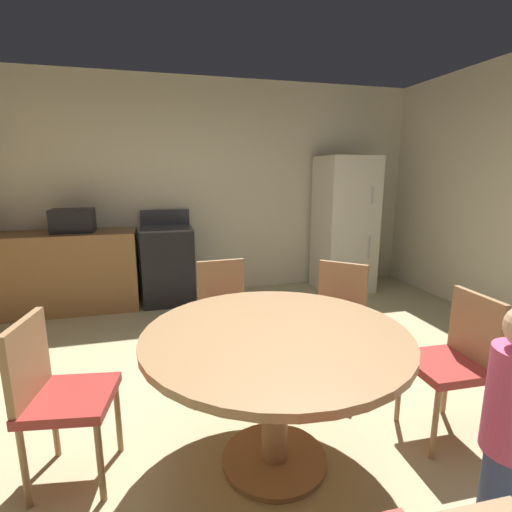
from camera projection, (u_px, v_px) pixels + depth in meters
name	position (u px, v px, depth m)	size (l,w,h in m)	color
ground_plane	(256.00, 430.00, 2.35)	(14.00, 14.00, 0.00)	tan
wall_back	(196.00, 189.00, 4.91)	(6.16, 0.12, 2.70)	beige
kitchen_counter	(44.00, 273.00, 4.28)	(2.02, 0.60, 0.90)	olive
oven_range	(168.00, 264.00, 4.62)	(0.60, 0.60, 1.10)	black
refrigerator	(344.00, 224.00, 5.06)	(0.68, 0.68, 1.76)	silver
microwave	(73.00, 221.00, 4.25)	(0.44, 0.32, 0.26)	black
dining_table	(275.00, 358.00, 1.97)	(1.36, 1.36, 0.76)	#9E754C
chair_north	(225.00, 309.00, 3.01)	(0.42, 0.42, 0.87)	#9E754C
chair_northeast	(337.00, 312.00, 2.93)	(0.57, 0.57, 0.87)	#9E754C
chair_west	(56.00, 390.00, 1.88)	(0.46, 0.46, 0.87)	#9E754C
chair_east	(456.00, 356.00, 2.23)	(0.41, 0.41, 0.87)	#9E754C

